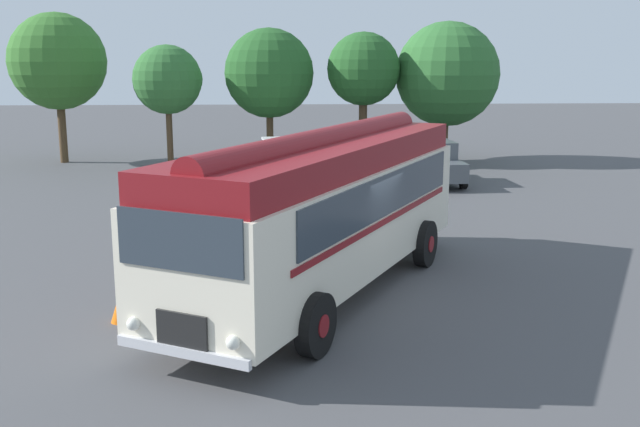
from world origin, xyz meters
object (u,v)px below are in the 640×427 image
Objects in this scene: vintage_bus at (324,205)px; traffic_cone at (120,308)px; car_near_left at (284,160)px; car_mid_left at (356,160)px; car_mid_right at (432,162)px.

vintage_bus is 4.51m from traffic_cone.
vintage_bus is 14.21m from car_near_left.
traffic_cone is (-3.17, -15.67, -0.57)m from car_near_left.
car_near_left is 7.97× the size of traffic_cone.
car_near_left and car_mid_left have the same top height.
car_mid_left is 16.67m from traffic_cone.
car_mid_left is at bearing 81.51° from vintage_bus.
vintage_bus is at bearing -86.95° from car_near_left.
vintage_bus is at bearing 21.13° from traffic_cone.
car_near_left is at bearing 93.05° from vintage_bus.
traffic_cone is at bearing -101.44° from car_near_left.
car_near_left and car_mid_right have the same top height.
vintage_bus reaches higher than traffic_cone.
car_near_left reaches higher than traffic_cone.
traffic_cone is at bearing -111.17° from car_mid_left.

